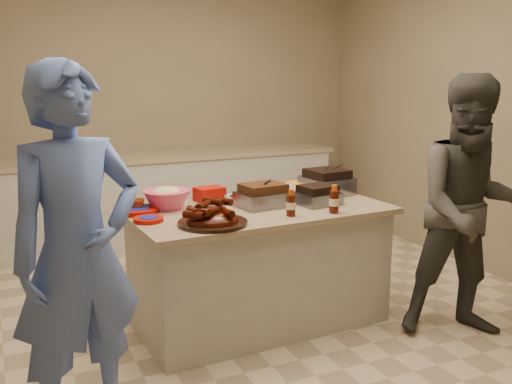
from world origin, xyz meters
name	(u,v)px	position (x,y,z in m)	size (l,w,h in m)	color
room	(257,322)	(0.00, 0.00, 0.00)	(4.50, 5.00, 2.70)	gray
back_counter	(166,198)	(0.00, 2.20, 0.45)	(3.60, 0.64, 0.90)	beige
island	(259,321)	(0.02, 0.00, 0.00)	(1.72, 0.90, 0.81)	beige
rib_platter	(213,225)	(-0.42, -0.27, 0.81)	(0.42, 0.42, 0.17)	#400C02
pulled_pork_tray	(263,206)	(0.06, 0.03, 0.81)	(0.33, 0.25, 0.10)	#47230F
brisket_tray	(317,204)	(0.43, -0.07, 0.81)	(0.28, 0.23, 0.08)	black
roasting_pan	(327,194)	(0.67, 0.21, 0.81)	(0.32, 0.32, 0.13)	gray
coleslaw_bowl	(167,209)	(-0.55, 0.24, 0.81)	(0.31, 0.31, 0.21)	#D7446D
sausage_plate	(256,196)	(0.15, 0.35, 0.81)	(0.28, 0.28, 0.05)	silver
mac_cheese_dish	(307,191)	(0.59, 0.35, 0.81)	(0.29, 0.21, 0.08)	#FFAC22
bbq_bottle_a	(291,216)	(0.11, -0.28, 0.81)	(0.06, 0.06, 0.17)	#3C1005
bbq_bottle_b	(334,213)	(0.40, -0.33, 0.81)	(0.06, 0.06, 0.18)	#3C1005
mustard_bottle	(244,207)	(-0.06, 0.08, 0.81)	(0.05, 0.05, 0.13)	#DD9D00
sauce_bowl	(235,202)	(-0.06, 0.25, 0.81)	(0.15, 0.05, 0.15)	silver
plate_stack_large	(137,213)	(-0.76, 0.21, 0.81)	(0.27, 0.27, 0.03)	#9F0D04
plate_stack_small	(149,222)	(-0.75, -0.04, 0.81)	(0.18, 0.18, 0.03)	#9F0D04
plastic_cup	(138,212)	(-0.75, 0.23, 0.81)	(0.09, 0.09, 0.09)	#A3390D
basket_stack	(210,201)	(-0.21, 0.35, 0.81)	(0.19, 0.15, 0.10)	#9F0D04
guest_gray	(462,332)	(1.18, -0.73, 0.00)	(0.83, 1.70, 0.64)	#46433E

